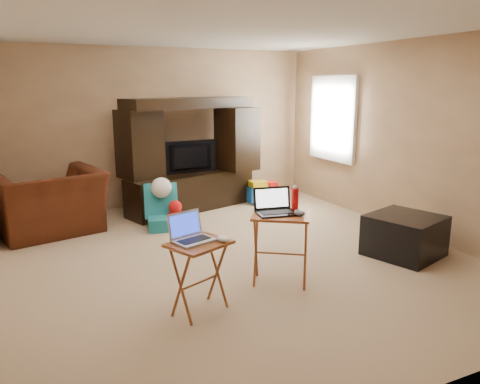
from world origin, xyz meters
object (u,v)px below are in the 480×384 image
child_rocker (165,207)px  mouse_right (299,213)px  push_toy (263,191)px  laptop_left (194,228)px  entertainment_center (191,155)px  laptop_right (277,202)px  television (192,157)px  mouse_left (223,239)px  recliner (49,202)px  plush_toy (176,214)px  tray_table_right (280,249)px  water_bottle (295,199)px  tray_table_left (200,278)px  ottoman (405,236)px

child_rocker → mouse_right: mouse_right is taller
push_toy → laptop_left: (-2.33, -3.16, 0.56)m
entertainment_center → laptop_right: (-0.20, -3.04, -0.04)m
television → child_rocker: size_ratio=1.44×
mouse_left → mouse_right: (0.87, 0.18, 0.08)m
recliner → plush_toy: recliner is taller
recliner → plush_toy: size_ratio=3.29×
entertainment_center → plush_toy: bearing=-139.5°
entertainment_center → television: 0.06m
tray_table_right → television: bearing=120.9°
push_toy → laptop_left: laptop_left is taller
plush_toy → mouse_right: 2.45m
child_rocker → push_toy: (1.89, 0.71, -0.11)m
water_bottle → mouse_right: bearing=-109.3°
child_rocker → tray_table_right: bearing=-64.7°
tray_table_right → laptop_right: 0.48m
plush_toy → television: bearing=56.1°
tray_table_left → laptop_right: laptop_right is taller
push_toy → mouse_right: mouse_right is taller
entertainment_center → laptop_right: 3.05m
child_rocker → tray_table_left: bearing=-87.1°
entertainment_center → mouse_right: size_ratio=14.69×
television → child_rocker: (-0.68, -0.77, -0.53)m
mouse_left → water_bottle: water_bottle is taller
mouse_right → plush_toy: bearing=102.1°
mouse_left → water_bottle: size_ratio=0.59×
television → mouse_right: bearing=85.9°
push_toy → ottoman: bearing=-78.9°
laptop_right → water_bottle: size_ratio=1.70×
plush_toy → mouse_right: (0.50, -2.34, 0.55)m
push_toy → water_bottle: (-1.18, -2.88, 0.63)m
recliner → tray_table_left: (1.01, -2.93, -0.10)m
push_toy → mouse_left: (-2.11, -3.26, 0.47)m
entertainment_center → water_bottle: 2.98m
television → laptop_right: bearing=82.6°
child_rocker → tray_table_left: size_ratio=0.96×
recliner → child_rocker: (1.43, -0.45, -0.11)m
tray_table_left → plush_toy: bearing=54.2°
laptop_right → water_bottle: 0.25m
television → ottoman: (1.53, -2.95, -0.60)m
push_toy → water_bottle: size_ratio=2.34×
plush_toy → ottoman: ottoman is taller
tray_table_right → recliner: bearing=159.8°
entertainment_center → water_bottle: (0.04, -2.98, -0.05)m
recliner → push_toy: bearing=171.1°
plush_toy → mouse_left: mouse_left is taller
child_rocker → laptop_left: (-0.45, -2.45, 0.45)m
ottoman → water_bottle: (-1.49, 0.01, 0.59)m
plush_toy → mouse_right: size_ratio=2.70×
laptop_left → water_bottle: size_ratio=1.52×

